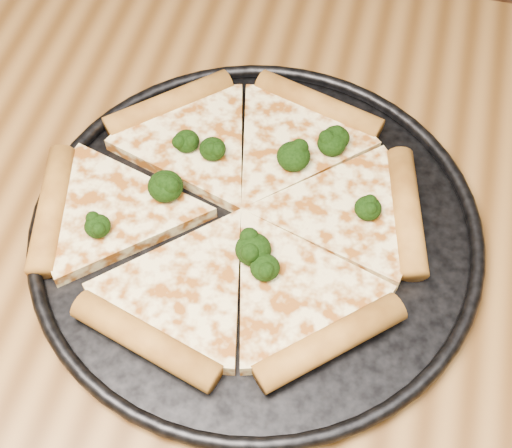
# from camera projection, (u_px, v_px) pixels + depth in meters

# --- Properties ---
(dining_table) EXTENTS (1.20, 0.90, 0.75)m
(dining_table) POSITION_uv_depth(u_px,v_px,m) (127.00, 348.00, 0.70)
(dining_table) COLOR brown
(dining_table) RESTS_ON ground
(pizza_pan) EXTENTS (0.39, 0.39, 0.02)m
(pizza_pan) POSITION_uv_depth(u_px,v_px,m) (256.00, 229.00, 0.65)
(pizza_pan) COLOR black
(pizza_pan) RESTS_ON dining_table
(pizza) EXTENTS (0.35, 0.33, 0.02)m
(pizza) POSITION_uv_depth(u_px,v_px,m) (237.00, 210.00, 0.65)
(pizza) COLOR #FFE99C
(pizza) RESTS_ON pizza_pan
(broccoli_florets) EXTENTS (0.24, 0.17, 0.02)m
(broccoli_florets) POSITION_uv_depth(u_px,v_px,m) (252.00, 185.00, 0.66)
(broccoli_florets) COLOR black
(broccoli_florets) RESTS_ON pizza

